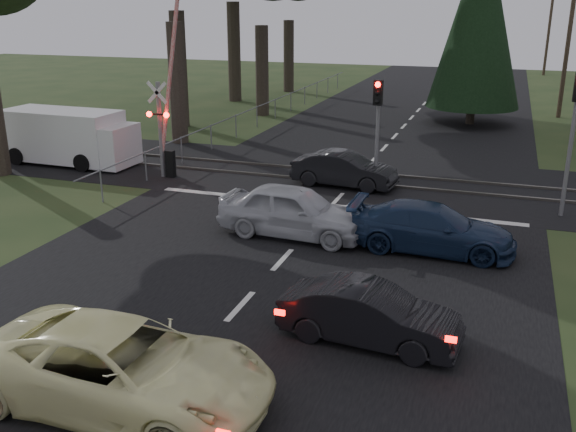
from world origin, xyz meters
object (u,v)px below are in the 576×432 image
at_px(cream_coupe, 123,367).
at_px(white_van, 72,137).
at_px(dark_hatchback, 370,315).
at_px(silver_car, 294,211).
at_px(utility_pole_mid, 569,38).
at_px(dark_car_far, 344,170).
at_px(crossing_signal, 165,127).
at_px(blue_sedan, 432,228).
at_px(traffic_signal_center, 377,116).
at_px(utility_pole_far, 550,24).

relative_size(cream_coupe, white_van, 0.90).
height_order(dark_hatchback, silver_car, silver_car).
relative_size(utility_pole_mid, dark_car_far, 2.25).
xyz_separation_m(dark_hatchback, silver_car, (-3.50, 5.58, 0.16)).
distance_m(crossing_signal, utility_pole_mid, 25.78).
height_order(utility_pole_mid, blue_sedan, utility_pole_mid).
bearing_deg(crossing_signal, dark_car_far, 7.83).
distance_m(crossing_signal, traffic_signal_center, 8.36).
xyz_separation_m(dark_hatchback, dark_car_far, (-3.38, 11.39, 0.04)).
bearing_deg(dark_car_far, blue_sedan, -139.55).
height_order(utility_pole_mid, utility_pole_far, same).
bearing_deg(cream_coupe, crossing_signal, 27.08).
height_order(traffic_signal_center, silver_car, traffic_signal_center).
height_order(crossing_signal, utility_pole_mid, utility_pole_mid).
xyz_separation_m(utility_pole_mid, dark_hatchback, (-5.32, -30.63, -4.11)).
distance_m(utility_pole_far, blue_sedan, 50.36).
bearing_deg(blue_sedan, crossing_signal, 67.31).
xyz_separation_m(utility_pole_mid, blue_sedan, (-4.73, -24.97, -4.05)).
relative_size(dark_hatchback, silver_car, 0.82).
height_order(utility_pole_mid, white_van, utility_pole_mid).
bearing_deg(silver_car, traffic_signal_center, -9.13).
bearing_deg(traffic_signal_center, dark_hatchback, -79.08).
bearing_deg(traffic_signal_center, utility_pole_far, 80.40).
distance_m(blue_sedan, white_van, 16.98).
relative_size(blue_sedan, dark_car_far, 1.17).
height_order(utility_pole_mid, dark_hatchback, utility_pole_mid).
bearing_deg(blue_sedan, silver_car, 91.66).
xyz_separation_m(utility_pole_mid, white_van, (-20.80, -19.51, -3.55)).
bearing_deg(utility_pole_mid, utility_pole_far, 90.00).
distance_m(utility_pole_mid, blue_sedan, 25.74).
xyz_separation_m(dark_car_far, white_van, (-12.10, -0.27, 0.52)).
bearing_deg(blue_sedan, traffic_signal_center, 26.75).
height_order(silver_car, white_van, white_van).
relative_size(utility_pole_mid, utility_pole_far, 1.00).
distance_m(utility_pole_far, dark_hatchback, 56.03).
xyz_separation_m(utility_pole_mid, utility_pole_far, (0.00, 25.00, 0.00)).
relative_size(traffic_signal_center, dark_car_far, 1.03).
bearing_deg(crossing_signal, traffic_signal_center, 6.15).
xyz_separation_m(crossing_signal, white_van, (-5.03, 0.70, -0.88)).
distance_m(traffic_signal_center, dark_hatchback, 11.72).
height_order(traffic_signal_center, blue_sedan, traffic_signal_center).
distance_m(traffic_signal_center, utility_pole_far, 44.99).
xyz_separation_m(utility_pole_far, blue_sedan, (-4.73, -49.97, -4.05)).
bearing_deg(cream_coupe, utility_pole_mid, -13.66).
bearing_deg(utility_pole_far, cream_coupe, -98.57).
bearing_deg(utility_pole_mid, dark_car_far, -114.33).
bearing_deg(dark_hatchback, blue_sedan, -1.01).
height_order(utility_pole_far, dark_car_far, utility_pole_far).
relative_size(cream_coupe, dark_hatchback, 1.44).
distance_m(traffic_signal_center, silver_car, 6.21).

